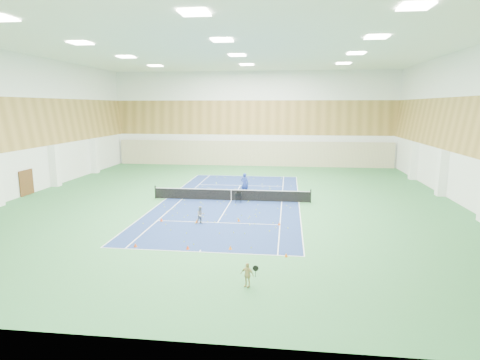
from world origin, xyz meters
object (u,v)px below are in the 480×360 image
coach (245,184)px  child_apron (247,275)px  child_court (201,215)px  ball_cart (238,198)px  tennis_net (231,194)px

coach → child_apron: bearing=111.9°
child_court → ball_cart: child_court is taller
tennis_net → coach: bearing=70.9°
tennis_net → ball_cart: 0.91m
tennis_net → child_court: (-1.06, -6.75, 0.04)m
coach → child_apron: size_ratio=1.79×
child_court → coach: bearing=44.1°
tennis_net → child_apron: bearing=-79.5°
tennis_net → ball_cart: tennis_net is taller
child_court → ball_cart: size_ratio=1.43×
tennis_net → coach: 2.60m
ball_cart → coach: bearing=85.4°
ball_cart → child_apron: bearing=-82.9°
tennis_net → child_apron: tennis_net is taller
child_apron → tennis_net: bearing=123.0°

